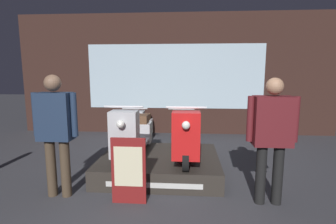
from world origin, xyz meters
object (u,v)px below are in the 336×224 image
(person_right_browsing, at_px, (272,130))
(scooter_backrow_0, at_px, (140,127))
(scooter_display_left, at_px, (133,135))
(scooter_display_right, at_px, (186,136))
(scooter_backrow_1, at_px, (182,128))
(person_left_browsing, at_px, (56,126))
(price_sign_board, at_px, (129,171))

(person_right_browsing, bearing_deg, scooter_backrow_0, 127.95)
(scooter_display_left, relative_size, person_right_browsing, 1.04)
(scooter_display_right, bearing_deg, scooter_display_left, 180.00)
(scooter_display_right, distance_m, scooter_backrow_1, 1.97)
(scooter_backrow_1, bearing_deg, scooter_backrow_0, 180.00)
(scooter_display_right, height_order, person_right_browsing, person_right_browsing)
(person_left_browsing, bearing_deg, person_right_browsing, -0.00)
(scooter_display_right, xyz_separation_m, price_sign_board, (-0.72, -0.99, -0.22))
(scooter_display_right, height_order, scooter_backrow_1, scooter_display_right)
(person_right_browsing, bearing_deg, scooter_display_left, 156.11)
(scooter_backrow_1, distance_m, person_right_browsing, 3.10)
(scooter_display_left, height_order, person_left_browsing, person_left_browsing)
(scooter_backrow_0, relative_size, price_sign_board, 1.93)
(scooter_display_left, relative_size, scooter_display_right, 1.00)
(scooter_display_left, relative_size, scooter_backrow_0, 1.00)
(scooter_display_right, bearing_deg, person_left_browsing, -153.50)
(scooter_display_right, xyz_separation_m, person_left_browsing, (-1.73, -0.86, 0.32))
(scooter_backrow_0, xyz_separation_m, person_right_browsing, (2.18, -2.80, 0.61))
(scooter_display_left, distance_m, scooter_backrow_0, 1.98)
(scooter_backrow_0, relative_size, scooter_backrow_1, 1.00)
(scooter_display_left, xyz_separation_m, person_left_browsing, (-0.85, -0.86, 0.32))
(scooter_display_right, bearing_deg, scooter_backrow_0, 119.83)
(person_left_browsing, distance_m, person_right_browsing, 2.80)
(scooter_display_right, relative_size, scooter_backrow_0, 1.00)
(scooter_backrow_0, xyz_separation_m, price_sign_board, (0.39, -2.93, 0.08))
(scooter_display_left, distance_m, scooter_backrow_1, 2.11)
(person_right_browsing, bearing_deg, person_left_browsing, 180.00)
(person_left_browsing, bearing_deg, scooter_display_right, 26.50)
(price_sign_board, bearing_deg, person_right_browsing, 4.21)
(scooter_display_right, xyz_separation_m, scooter_backrow_1, (-0.11, 1.94, -0.30))
(scooter_display_left, distance_m, person_left_browsing, 1.25)
(person_left_browsing, distance_m, price_sign_board, 1.15)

